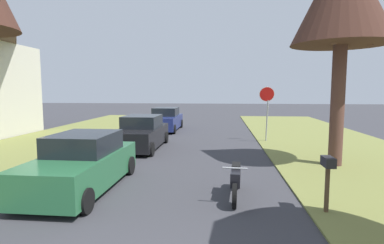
{
  "coord_description": "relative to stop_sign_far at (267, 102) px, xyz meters",
  "views": [
    {
      "loc": [
        1.6,
        -2.64,
        2.82
      ],
      "look_at": [
        0.4,
        9.98,
        1.48
      ],
      "focal_mm": 28.73,
      "sensor_mm": 36.0,
      "label": 1
    }
  ],
  "objects": [
    {
      "name": "parked_sedan_navy",
      "position": [
        -6.3,
        4.15,
        -1.44
      ],
      "size": [
        1.98,
        4.42,
        1.57
      ],
      "color": "navy",
      "rests_on": "ground"
    },
    {
      "name": "parked_motorcycle",
      "position": [
        -2.05,
        -8.94,
        -1.68
      ],
      "size": [
        0.6,
        2.05,
        0.97
      ],
      "color": "black",
      "rests_on": "ground"
    },
    {
      "name": "curbside_mailbox",
      "position": [
        -0.04,
        -9.83,
        -1.11
      ],
      "size": [
        0.22,
        0.44,
        1.27
      ],
      "color": "brown",
      "rests_on": "grass_verge_right"
    },
    {
      "name": "stop_sign_far",
      "position": [
        0.0,
        0.0,
        0.0
      ],
      "size": [
        0.81,
        0.59,
        2.93
      ],
      "color": "#9EA0A5",
      "rests_on": "grass_verge_right"
    },
    {
      "name": "parked_sedan_green",
      "position": [
        -6.36,
        -8.64,
        -1.44
      ],
      "size": [
        1.98,
        4.42,
        1.57
      ],
      "color": "#28663D",
      "rests_on": "ground"
    },
    {
      "name": "parked_sedan_black",
      "position": [
        -6.26,
        -2.52,
        -1.44
      ],
      "size": [
        1.98,
        4.42,
        1.57
      ],
      "color": "black",
      "rests_on": "ground"
    }
  ]
}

